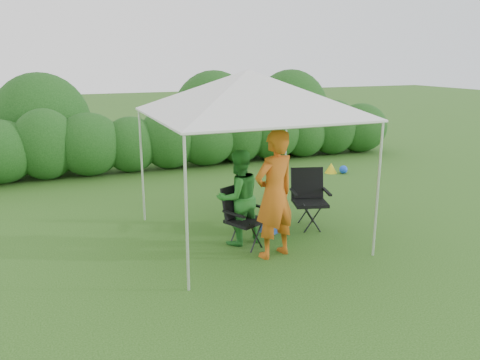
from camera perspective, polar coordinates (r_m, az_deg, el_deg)
name	(u,v)px	position (r m, az deg, el deg)	size (l,w,h in m)	color
ground	(260,246)	(7.78, 2.41, -8.07)	(70.00, 70.00, 0.00)	#35651F
hedge	(173,139)	(13.07, -8.18, 4.96)	(14.32, 1.53, 1.80)	#1E4E18
canopy	(248,93)	(7.65, 1.02, 10.60)	(3.10, 3.10, 2.83)	silver
chair_right	(309,194)	(8.59, 8.39, -1.73)	(0.77, 0.74, 1.06)	black
chair_left	(242,212)	(7.64, 0.19, -3.98)	(0.76, 0.74, 0.99)	black
man	(274,195)	(7.11, 4.21, -1.78)	(0.73, 0.48, 1.99)	#BF5815
woman	(238,197)	(7.65, -0.19, -2.14)	(0.77, 0.60, 1.58)	#287C2A
cooler	(272,223)	(8.36, 3.96, -5.21)	(0.47, 0.42, 0.33)	#1F4290
bottle	(277,208)	(8.26, 4.50, -3.38)	(0.06, 0.06, 0.24)	#592D0C
lawn_toy	(334,168)	(12.76, 11.42, 1.40)	(0.54, 0.45, 0.27)	yellow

